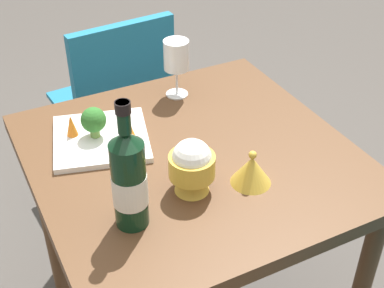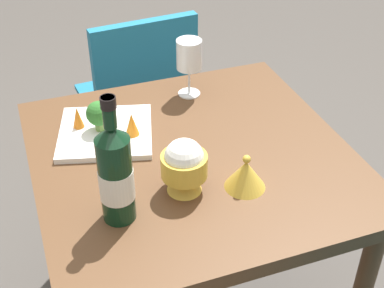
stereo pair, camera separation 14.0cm
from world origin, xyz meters
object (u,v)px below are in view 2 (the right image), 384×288
Objects in this scene: wine_glass at (189,56)px; carrot_garnish_left at (78,117)px; chair_near_window at (141,91)px; wine_bottle at (116,174)px; broccoli_floret at (99,114)px; carrot_garnish_right at (132,124)px; rice_bowl at (184,165)px; rice_bowl_lid at (246,174)px; serving_plate at (106,132)px.

wine_glass is 2.87× the size of carrot_garnish_left.
chair_near_window is at bearing 95.53° from wine_glass.
broccoli_floret is at bearing 85.29° from wine_bottle.
carrot_garnish_left is 0.96× the size of carrot_garnish_right.
rice_bowl is 0.33m from broccoli_floret.
carrot_garnish_right is at bearing 69.79° from wine_bottle.
wine_bottle reaches higher than carrot_garnish_right.
chair_near_window reaches higher than rice_bowl_lid.
serving_plate is 0.06m from broccoli_floret.
carrot_garnish_right is (-0.22, -0.18, -0.08)m from wine_glass.
broccoli_floret is (-0.26, -0.57, 0.29)m from chair_near_window.
serving_plate is at bearing 113.64° from rice_bowl.
broccoli_floret is 0.09m from carrot_garnish_right.
rice_bowl reaches higher than carrot_garnish_left.
rice_bowl reaches higher than chair_near_window.
wine_bottle is 1.02× the size of serving_plate.
carrot_garnish_right reaches higher than carrot_garnish_left.
carrot_garnish_right is (0.08, -0.05, -0.02)m from broccoli_floret.
carrot_garnish_right is (0.13, -0.09, 0.00)m from carrot_garnish_left.
wine_glass is at bearing -89.19° from chair_near_window.
chair_near_window is 2.77× the size of serving_plate.
rice_bowl_lid is at bearing -50.89° from serving_plate.
rice_bowl_lid reaches higher than serving_plate.
serving_plate is at bearing -31.61° from carrot_garnish_left.
chair_near_window is 13.65× the size of carrot_garnish_left.
rice_bowl_lid is 0.35m from carrot_garnish_right.
broccoli_floret is at bearing 115.05° from rice_bowl.
wine_bottle is at bearing -125.59° from wine_glass.
wine_bottle is at bearing -94.71° from broccoli_floret.
rice_bowl_lid is 1.61× the size of carrot_garnish_left.
rice_bowl_lid is (0.14, -0.04, -0.04)m from rice_bowl.
wine_bottle reaches higher than serving_plate.
wine_glass is 0.47m from rice_bowl_lid.
rice_bowl_lid is 0.43m from serving_plate.
rice_bowl is 1.65× the size of broccoli_floret.
broccoli_floret is (-0.14, 0.30, -0.01)m from rice_bowl.
carrot_garnish_right is at bearing -33.18° from carrot_garnish_left.
wine_glass is at bearing 38.04° from carrot_garnish_right.
broccoli_floret is at bearing -119.13° from chair_near_window.
serving_plate is (-0.27, 0.33, -0.03)m from rice_bowl_lid.
wine_glass reaches higher than carrot_garnish_left.
rice_bowl is (0.17, 0.04, -0.05)m from wine_bottle.
chair_near_window is at bearing 66.87° from serving_plate.
wine_bottle reaches higher than wine_glass.
broccoli_floret is at bearing -31.77° from carrot_garnish_left.
chair_near_window is 8.50× the size of rice_bowl_lid.
wine_glass is at bearing 87.38° from rice_bowl_lid.
carrot_garnish_left is at bearing 148.23° from broccoli_floret.
broccoli_floret is at bearing 149.09° from serving_plate.
rice_bowl is at bearing -75.75° from carrot_garnish_right.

